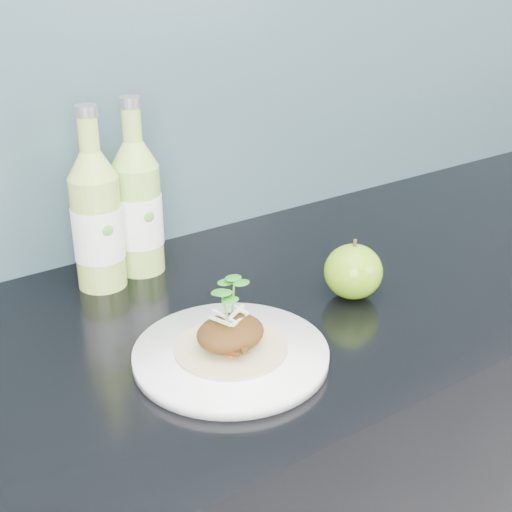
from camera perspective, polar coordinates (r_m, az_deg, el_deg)
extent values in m
cube|color=#618C99|center=(1.14, -10.60, 17.23)|extent=(4.00, 0.02, 0.70)
cylinder|color=white|center=(0.90, -2.02, -7.91)|extent=(0.27, 0.27, 0.02)
cylinder|color=tan|center=(0.89, -2.03, -7.37)|extent=(0.14, 0.14, 0.00)
ellipsoid|color=#512F0F|center=(0.88, -2.05, -6.18)|extent=(0.09, 0.07, 0.04)
ellipsoid|color=#44860E|center=(1.04, 7.79, -1.23)|extent=(0.09, 0.09, 0.08)
cylinder|color=#472D14|center=(1.02, 7.93, 0.95)|extent=(0.01, 0.00, 0.01)
cylinder|color=#9FBE4F|center=(1.07, -12.50, 1.83)|extent=(0.08, 0.08, 0.17)
cone|color=#9FBE4F|center=(1.04, -13.03, 7.15)|extent=(0.07, 0.07, 0.04)
cylinder|color=#9FBE4F|center=(1.02, -13.26, 9.49)|extent=(0.03, 0.03, 0.05)
cylinder|color=silver|center=(1.02, -13.44, 11.25)|extent=(0.03, 0.03, 0.02)
cylinder|color=white|center=(1.07, -12.51, 1.85)|extent=(0.08, 0.08, 0.08)
ellipsoid|color=#59A533|center=(1.03, -11.76, 2.01)|extent=(0.02, 0.00, 0.02)
cylinder|color=#92C250|center=(1.11, -9.37, 2.91)|extent=(0.08, 0.08, 0.17)
cone|color=#92C250|center=(1.08, -9.75, 8.08)|extent=(0.07, 0.07, 0.04)
cylinder|color=#92C250|center=(1.06, -9.92, 10.34)|extent=(0.03, 0.03, 0.05)
cylinder|color=silver|center=(1.06, -10.05, 12.04)|extent=(0.03, 0.03, 0.02)
cylinder|color=white|center=(1.11, -9.37, 2.94)|extent=(0.08, 0.08, 0.08)
ellipsoid|color=#59A533|center=(1.07, -8.55, 3.13)|extent=(0.02, 0.00, 0.02)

